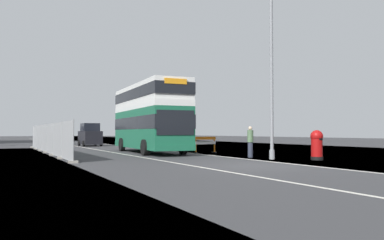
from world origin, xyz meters
TOP-DOWN VIEW (x-y plane):
  - ground at (0.55, 0.08)m, footprint 140.00×280.00m
  - double_decker_bus at (-0.17, 12.09)m, footprint 3.29×10.76m
  - lamppost_foreground at (3.22, 2.66)m, footprint 0.29×0.70m
  - red_pillar_postbox at (4.99, 1.21)m, footprint 0.65×0.65m
  - roadworks_barrier at (3.01, 9.67)m, footprint 1.66×0.51m
  - construction_site_fence at (-6.69, 14.94)m, footprint 0.44×20.60m
  - car_oncoming_near at (-0.95, 27.50)m, footprint 1.96×3.85m
  - car_receding_mid at (-3.76, 34.40)m, footprint 1.92×4.28m
  - pedestrian_at_kerb at (3.09, 4.44)m, footprint 0.34×0.34m

SIDE VIEW (x-z plane):
  - ground at x=0.55m, z-range -0.10..0.00m
  - roadworks_barrier at x=3.01m, z-range 0.14..1.28m
  - red_pillar_postbox at x=4.99m, z-range 0.07..1.63m
  - pedestrian_at_kerb at x=3.09m, z-range 0.01..1.79m
  - construction_site_fence at x=-6.69m, z-range -0.04..2.01m
  - car_receding_mid at x=-3.76m, z-range -0.06..2.07m
  - car_oncoming_near at x=-0.95m, z-range -0.08..2.29m
  - double_decker_bus at x=-0.17m, z-range 0.15..4.89m
  - lamppost_foreground at x=3.22m, z-range -0.24..8.99m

